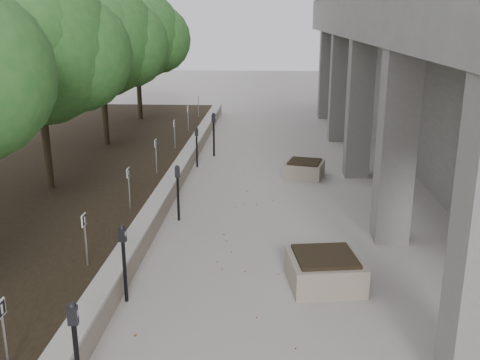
% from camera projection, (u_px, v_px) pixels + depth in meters
% --- Properties ---
extents(retaining_wall, '(0.39, 26.00, 0.50)m').
position_uv_depth(retaining_wall, '(172.00, 183.00, 14.90)').
color(retaining_wall, '#A19380').
rests_on(retaining_wall, ground).
extents(planting_bed, '(7.00, 26.00, 0.40)m').
position_uv_depth(planting_bed, '(41.00, 183.00, 15.12)').
color(planting_bed, '#2E2317').
rests_on(planting_bed, ground).
extents(crabapple_tree_3, '(4.60, 4.00, 5.44)m').
position_uv_depth(crabapple_tree_3, '(40.00, 80.00, 13.29)').
color(crabapple_tree_3, '#296225').
rests_on(crabapple_tree_3, planting_bed).
extents(crabapple_tree_4, '(4.60, 4.00, 5.44)m').
position_uv_depth(crabapple_tree_4, '(101.00, 64.00, 18.08)').
color(crabapple_tree_4, '#296225').
rests_on(crabapple_tree_4, planting_bed).
extents(crabapple_tree_5, '(4.60, 4.00, 5.44)m').
position_uv_depth(crabapple_tree_5, '(137.00, 54.00, 22.87)').
color(crabapple_tree_5, '#296225').
rests_on(crabapple_tree_5, planting_bed).
extents(parking_sign_2, '(0.04, 0.22, 0.96)m').
position_uv_depth(parking_sign_2, '(4.00, 336.00, 6.62)').
color(parking_sign_2, black).
rests_on(parking_sign_2, planting_bed).
extents(parking_sign_3, '(0.04, 0.22, 0.96)m').
position_uv_depth(parking_sign_3, '(86.00, 240.00, 9.49)').
color(parking_sign_3, black).
rests_on(parking_sign_3, planting_bed).
extents(parking_sign_4, '(0.04, 0.22, 0.96)m').
position_uv_depth(parking_sign_4, '(129.00, 188.00, 12.36)').
color(parking_sign_4, black).
rests_on(parking_sign_4, planting_bed).
extents(parking_sign_5, '(0.04, 0.22, 0.96)m').
position_uv_depth(parking_sign_5, '(156.00, 156.00, 15.23)').
color(parking_sign_5, black).
rests_on(parking_sign_5, planting_bed).
extents(parking_sign_6, '(0.04, 0.22, 0.96)m').
position_uv_depth(parking_sign_6, '(175.00, 134.00, 18.10)').
color(parking_sign_6, black).
rests_on(parking_sign_6, planting_bed).
extents(parking_sign_7, '(0.04, 0.22, 0.96)m').
position_uv_depth(parking_sign_7, '(188.00, 118.00, 20.98)').
color(parking_sign_7, black).
rests_on(parking_sign_7, planting_bed).
extents(parking_sign_8, '(0.04, 0.22, 0.96)m').
position_uv_depth(parking_sign_8, '(198.00, 106.00, 23.85)').
color(parking_sign_8, black).
rests_on(parking_sign_8, planting_bed).
extents(parking_meter_1, '(0.15, 0.11, 1.41)m').
position_uv_depth(parking_meter_1, '(77.00, 355.00, 6.55)').
color(parking_meter_1, black).
rests_on(parking_meter_1, ground).
extents(parking_meter_2, '(0.15, 0.12, 1.37)m').
position_uv_depth(parking_meter_2, '(124.00, 264.00, 9.02)').
color(parking_meter_2, black).
rests_on(parking_meter_2, ground).
extents(parking_meter_3, '(0.15, 0.12, 1.34)m').
position_uv_depth(parking_meter_3, '(178.00, 193.00, 12.70)').
color(parking_meter_3, black).
rests_on(parking_meter_3, ground).
extents(parking_meter_4, '(0.14, 0.12, 1.29)m').
position_uv_depth(parking_meter_4, '(197.00, 147.00, 17.31)').
color(parking_meter_4, black).
rests_on(parking_meter_4, ground).
extents(parking_meter_5, '(0.17, 0.13, 1.51)m').
position_uv_depth(parking_meter_5, '(214.00, 135.00, 18.65)').
color(parking_meter_5, black).
rests_on(parking_meter_5, ground).
extents(planter_front, '(1.41, 1.41, 0.58)m').
position_uv_depth(planter_front, '(325.00, 270.00, 9.71)').
color(planter_front, '#A19380').
rests_on(planter_front, ground).
extents(planter_back, '(1.30, 1.30, 0.50)m').
position_uv_depth(planter_back, '(304.00, 169.00, 16.34)').
color(planter_back, '#A19380').
rests_on(planter_back, ground).
extents(berry_scatter, '(3.30, 14.10, 0.02)m').
position_uv_depth(berry_scatter, '(223.00, 253.00, 11.05)').
color(berry_scatter, maroon).
rests_on(berry_scatter, ground).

